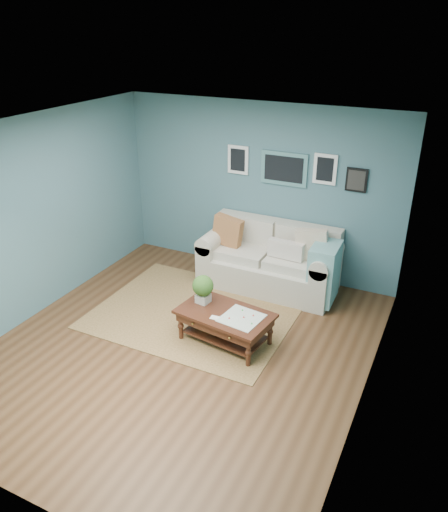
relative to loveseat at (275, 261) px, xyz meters
The scene contains 4 objects.
room_shell 2.23m from the loveseat, 103.62° to the right, with size 5.00×5.02×2.70m.
area_rug 1.50m from the loveseat, 120.55° to the right, with size 2.70×2.16×0.01m, color brown.
loveseat is the anchor object (origin of this frame).
coffee_table 1.65m from the loveseat, 93.67° to the right, with size 1.26×0.84×0.82m.
Camera 1 is at (2.77, -4.43, 3.78)m, focal length 35.00 mm.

